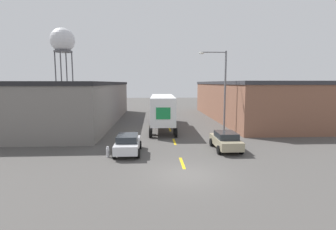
% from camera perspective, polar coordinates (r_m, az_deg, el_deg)
% --- Properties ---
extents(ground_plane, '(160.00, 160.00, 0.00)m').
position_cam_1_polar(ground_plane, '(15.70, 4.05, -12.87)').
color(ground_plane, '#4C4947').
extents(road_centerline, '(0.20, 15.34, 0.01)m').
position_cam_1_polar(road_centerline, '(24.00, 1.39, -5.83)').
color(road_centerline, gold).
rests_on(road_centerline, ground_plane).
extents(warehouse_left, '(13.24, 28.39, 5.48)m').
position_cam_1_polar(warehouse_left, '(38.04, -20.93, 2.64)').
color(warehouse_left, slate).
rests_on(warehouse_left, ground_plane).
extents(warehouse_right, '(10.17, 27.18, 5.55)m').
position_cam_1_polar(warehouse_right, '(40.63, 16.62, 3.11)').
color(warehouse_right, brown).
rests_on(warehouse_right, ground_plane).
extents(semi_truck, '(3.05, 12.91, 3.88)m').
position_cam_1_polar(semi_truck, '(30.94, -1.23, 1.40)').
color(semi_truck, navy).
rests_on(semi_truck, ground_plane).
extents(parked_car_left_near, '(1.93, 4.14, 1.46)m').
position_cam_1_polar(parked_car_left_near, '(20.15, -8.76, -6.16)').
color(parked_car_left_near, silver).
rests_on(parked_car_left_near, ground_plane).
extents(parked_car_right_near, '(1.93, 4.14, 1.46)m').
position_cam_1_polar(parked_car_right_near, '(21.48, 12.45, -5.42)').
color(parked_car_right_near, tan).
rests_on(parked_car_right_near, ground_plane).
extents(water_tower, '(5.60, 5.60, 18.00)m').
position_cam_1_polar(water_tower, '(67.84, -21.98, 14.65)').
color(water_tower, '#47474C').
rests_on(water_tower, ground_plane).
extents(street_lamp, '(3.00, 0.32, 8.70)m').
position_cam_1_polar(street_lamp, '(28.86, 11.68, 6.31)').
color(street_lamp, slate).
rests_on(street_lamp, ground_plane).
extents(fire_hydrant, '(0.22, 0.22, 0.82)m').
position_cam_1_polar(fire_hydrant, '(19.56, -12.99, -7.78)').
color(fire_hydrant, silver).
rests_on(fire_hydrant, ground_plane).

